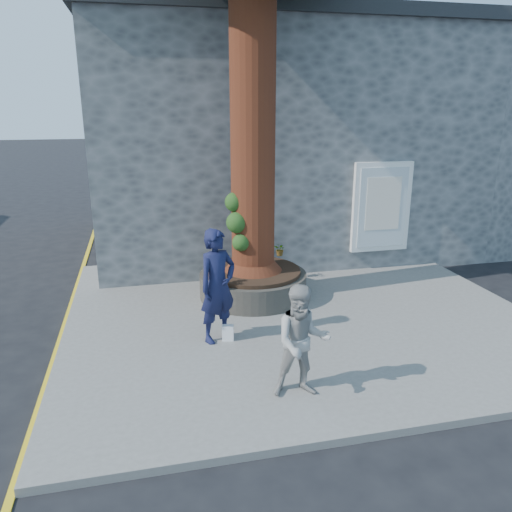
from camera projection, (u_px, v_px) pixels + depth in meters
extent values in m
plane|color=black|center=(234.00, 346.00, 8.88)|extent=(120.00, 120.00, 0.00)
cube|color=slate|center=(298.00, 313.00, 10.12)|extent=(9.00, 8.00, 0.12)
cube|color=yellow|center=(61.00, 338.00, 9.14)|extent=(0.10, 30.00, 0.01)
cube|color=#4A4D4F|center=(269.00, 143.00, 15.26)|extent=(10.00, 8.00, 6.00)
cube|color=black|center=(270.00, 31.00, 14.34)|extent=(10.30, 8.30, 0.30)
cube|color=white|center=(381.00, 207.00, 12.24)|extent=(1.50, 0.12, 2.20)
cube|color=silver|center=(383.00, 208.00, 12.19)|extent=(1.25, 0.04, 1.95)
cube|color=silver|center=(383.00, 204.00, 12.14)|extent=(0.90, 0.02, 1.30)
cube|color=#4A4D4F|center=(496.00, 139.00, 17.00)|extent=(6.00, 8.00, 6.00)
cylinder|color=black|center=(253.00, 284.00, 10.80)|extent=(2.30, 2.30, 0.52)
cylinder|color=black|center=(253.00, 271.00, 10.72)|extent=(2.04, 2.04, 0.08)
cylinder|color=#471A11|center=(253.00, 85.00, 9.61)|extent=(0.90, 0.90, 7.50)
cone|color=#471A11|center=(253.00, 254.00, 10.60)|extent=(1.24, 1.24, 0.70)
sphere|color=#224216|center=(237.00, 222.00, 10.12)|extent=(0.44, 0.44, 0.44)
sphere|color=#224216|center=(241.00, 243.00, 10.15)|extent=(0.36, 0.36, 0.36)
sphere|color=#224216|center=(235.00, 202.00, 10.11)|extent=(0.40, 0.40, 0.40)
imported|color=#141839|center=(218.00, 286.00, 8.57)|extent=(0.87, 0.78, 2.01)
imported|color=#A09D99|center=(302.00, 342.00, 6.94)|extent=(0.88, 0.72, 1.65)
cube|color=white|center=(228.00, 333.00, 8.78)|extent=(0.22, 0.16, 0.28)
imported|color=gray|center=(220.00, 277.00, 9.67)|extent=(0.23, 0.19, 0.37)
imported|color=gray|center=(219.00, 274.00, 9.76)|extent=(0.28, 0.28, 0.41)
imported|color=gray|center=(220.00, 278.00, 9.68)|extent=(0.26, 0.26, 0.34)
imported|color=gray|center=(280.00, 250.00, 11.64)|extent=(0.36, 0.36, 0.30)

